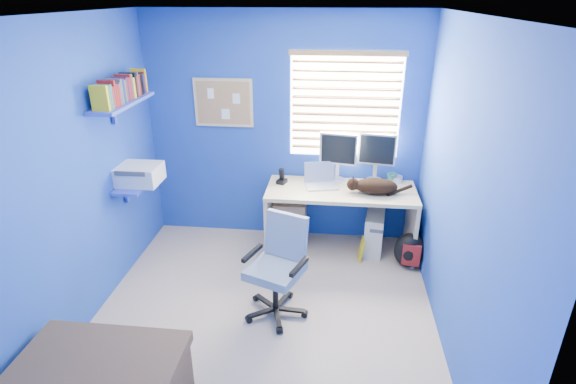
# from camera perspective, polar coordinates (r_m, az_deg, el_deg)

# --- Properties ---
(floor) EXTENTS (3.00, 3.20, 0.00)m
(floor) POSITION_cam_1_polar(r_m,az_deg,el_deg) (4.11, -3.19, -15.87)
(floor) COLOR #B9A58F
(floor) RESTS_ON ground
(ceiling) EXTENTS (3.00, 3.20, 0.00)m
(ceiling) POSITION_cam_1_polar(r_m,az_deg,el_deg) (3.16, -4.29, 21.55)
(ceiling) COLOR white
(ceiling) RESTS_ON wall_back
(wall_back) EXTENTS (3.00, 0.01, 2.50)m
(wall_back) POSITION_cam_1_polar(r_m,az_deg,el_deg) (4.94, -0.54, 7.73)
(wall_back) COLOR #1B43A1
(wall_back) RESTS_ON ground
(wall_front) EXTENTS (3.00, 0.01, 2.50)m
(wall_front) POSITION_cam_1_polar(r_m,az_deg,el_deg) (2.12, -11.22, -17.23)
(wall_front) COLOR #1B43A1
(wall_front) RESTS_ON ground
(wall_left) EXTENTS (0.01, 3.20, 2.50)m
(wall_left) POSITION_cam_1_polar(r_m,az_deg,el_deg) (3.98, -25.49, 1.22)
(wall_left) COLOR #1B43A1
(wall_left) RESTS_ON ground
(wall_right) EXTENTS (0.01, 3.20, 2.50)m
(wall_right) POSITION_cam_1_polar(r_m,az_deg,el_deg) (3.53, 21.13, -0.78)
(wall_right) COLOR #1B43A1
(wall_right) RESTS_ON ground
(desk) EXTENTS (1.57, 0.65, 0.74)m
(desk) POSITION_cam_1_polar(r_m,az_deg,el_deg) (4.91, 6.57, -3.59)
(desk) COLOR #D1BA7F
(desk) RESTS_ON floor
(laptop) EXTENTS (0.38, 0.33, 0.22)m
(laptop) POSITION_cam_1_polar(r_m,az_deg,el_deg) (4.76, 4.29, 1.93)
(laptop) COLOR silver
(laptop) RESTS_ON desk
(monitor_left) EXTENTS (0.42, 0.19, 0.54)m
(monitor_left) POSITION_cam_1_polar(r_m,az_deg,el_deg) (4.87, 6.35, 4.39)
(monitor_left) COLOR silver
(monitor_left) RESTS_ON desk
(monitor_right) EXTENTS (0.41, 0.18, 0.54)m
(monitor_right) POSITION_cam_1_polar(r_m,az_deg,el_deg) (4.92, 11.10, 4.29)
(monitor_right) COLOR silver
(monitor_right) RESTS_ON desk
(phone) EXTENTS (0.12, 0.13, 0.17)m
(phone) POSITION_cam_1_polar(r_m,az_deg,el_deg) (4.84, -0.80, 2.07)
(phone) COLOR black
(phone) RESTS_ON desk
(mug) EXTENTS (0.10, 0.09, 0.10)m
(mug) POSITION_cam_1_polar(r_m,az_deg,el_deg) (5.00, 13.04, 1.73)
(mug) COLOR #286956
(mug) RESTS_ON desk
(cd_spindle) EXTENTS (0.13, 0.13, 0.07)m
(cd_spindle) POSITION_cam_1_polar(r_m,az_deg,el_deg) (5.02, 13.64, 1.58)
(cd_spindle) COLOR silver
(cd_spindle) RESTS_ON desk
(cat) EXTENTS (0.45, 0.24, 0.16)m
(cat) POSITION_cam_1_polar(r_m,az_deg,el_deg) (4.68, 11.08, 0.73)
(cat) COLOR black
(cat) RESTS_ON desk
(tower_pc) EXTENTS (0.25, 0.46, 0.45)m
(tower_pc) POSITION_cam_1_polar(r_m,az_deg,el_deg) (5.04, 10.89, -5.01)
(tower_pc) COLOR beige
(tower_pc) RESTS_ON floor
(drawer_boxes) EXTENTS (0.35, 0.28, 0.54)m
(drawer_boxes) POSITION_cam_1_polar(r_m,az_deg,el_deg) (5.05, 0.23, -3.92)
(drawer_boxes) COLOR tan
(drawer_boxes) RESTS_ON floor
(yellow_book) EXTENTS (0.03, 0.17, 0.24)m
(yellow_book) POSITION_cam_1_polar(r_m,az_deg,el_deg) (4.91, 9.31, -7.15)
(yellow_book) COLOR yellow
(yellow_book) RESTS_ON floor
(backpack) EXTENTS (0.36, 0.30, 0.38)m
(backpack) POSITION_cam_1_polar(r_m,az_deg,el_deg) (4.85, 15.22, -7.15)
(backpack) COLOR black
(backpack) RESTS_ON floor
(office_chair) EXTENTS (0.68, 0.68, 0.90)m
(office_chair) POSITION_cam_1_polar(r_m,az_deg,el_deg) (4.00, -1.28, -11.01)
(office_chair) COLOR black
(office_chair) RESTS_ON floor
(window_blinds) EXTENTS (1.15, 0.05, 1.10)m
(window_blinds) POSITION_cam_1_polar(r_m,az_deg,el_deg) (4.80, 7.27, 10.77)
(window_blinds) COLOR white
(window_blinds) RESTS_ON ground
(corkboard) EXTENTS (0.64, 0.02, 0.52)m
(corkboard) POSITION_cam_1_polar(r_m,az_deg,el_deg) (4.96, -8.20, 11.15)
(corkboard) COLOR #D1BA7F
(corkboard) RESTS_ON ground
(wall_shelves) EXTENTS (0.42, 0.90, 1.05)m
(wall_shelves) POSITION_cam_1_polar(r_m,az_deg,el_deg) (4.47, -19.54, 7.05)
(wall_shelves) COLOR blue
(wall_shelves) RESTS_ON ground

